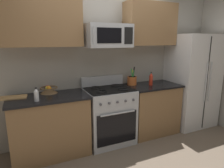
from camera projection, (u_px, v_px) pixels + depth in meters
The scene contains 14 objects.
ground_plane at pixel (129, 162), 2.81m from camera, with size 16.00×16.00×0.00m, color #6B5B4C.
wall_back at pixel (100, 63), 3.47m from camera, with size 8.00×0.10×2.60m, color #9E998E.
counter_left at pixel (50, 126), 2.93m from camera, with size 1.12×0.62×0.91m.
range_oven at pixel (109, 115), 3.31m from camera, with size 0.76×0.66×1.09m.
counter_right at pixel (152, 109), 3.67m from camera, with size 0.95×0.62×0.91m.
refrigerator at pixel (192, 81), 3.94m from camera, with size 0.89×0.73×1.81m.
microwave at pixel (108, 36), 3.05m from camera, with size 0.70×0.44×0.35m.
upper_cabinets_left at pixel (41, 20), 2.73m from camera, with size 1.11×0.34×0.72m.
upper_cabinets_right at pixel (150, 24), 3.48m from camera, with size 0.94×0.34×0.72m.
utensil_crock at pixel (132, 80), 3.56m from camera, with size 0.17×0.17×0.32m.
fruit_basket at pixel (49, 90), 3.01m from camera, with size 0.26×0.26×0.11m.
cutting_board at pixel (13, 97), 2.76m from camera, with size 0.36×0.21×0.02m, color tan.
bottle_hot_sauce at pixel (151, 79), 3.51m from camera, with size 0.06×0.06×0.23m.
bottle_vinegar at pixel (36, 95), 2.60m from camera, with size 0.06×0.06×0.19m.
Camera 1 is at (-1.26, -2.17, 1.71)m, focal length 31.76 mm.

